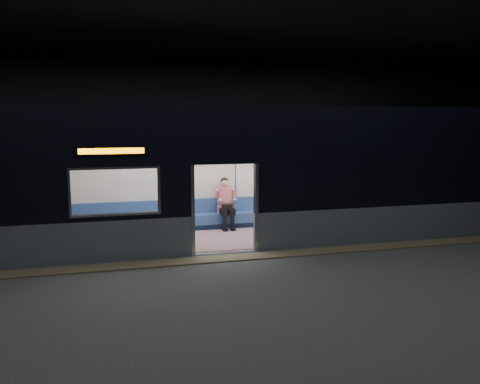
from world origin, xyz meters
name	(u,v)px	position (x,y,z in m)	size (l,w,h in m)	color
station_floor	(237,266)	(0.00, 0.00, -0.01)	(24.00, 14.00, 0.01)	#47494C
station_envelope	(237,88)	(0.00, 0.00, 3.66)	(24.00, 14.00, 5.00)	black
tactile_strip	(230,258)	(0.00, 0.55, 0.01)	(22.80, 0.50, 0.03)	#8C7F59
metro_car	(211,167)	(0.00, 2.54, 1.85)	(18.00, 3.04, 3.35)	gray
passenger	(225,200)	(0.63, 3.55, 0.81)	(0.41, 0.71, 1.40)	black
handbag	(227,207)	(0.62, 3.31, 0.68)	(0.26, 0.22, 0.13)	black
transit_map	(362,172)	(5.00, 3.85, 1.46)	(0.96, 0.03, 0.62)	white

